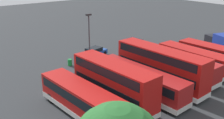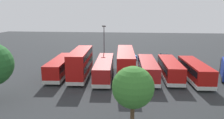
{
  "view_description": "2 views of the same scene",
  "coord_description": "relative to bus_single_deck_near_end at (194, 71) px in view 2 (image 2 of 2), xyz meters",
  "views": [
    {
      "loc": [
        22.32,
        28.63,
        13.67
      ],
      "look_at": [
        1.36,
        1.62,
        1.49
      ],
      "focal_mm": 42.69,
      "sensor_mm": 36.0,
      "label": 1
    },
    {
      "loc": [
        -1.21,
        41.13,
        10.46
      ],
      "look_at": [
        2.59,
        4.43,
        1.99
      ],
      "focal_mm": 32.76,
      "sensor_mm": 36.0,
      "label": 2
    }
  ],
  "objects": [
    {
      "name": "ground_plane",
      "position": [
        10.87,
        -9.33,
        -1.62
      ],
      "size": [
        140.0,
        140.0,
        0.0
      ],
      "primitive_type": "plane",
      "color": "#2D3033"
    },
    {
      "name": "bus_single_deck_third",
      "position": [
        7.19,
        -0.5,
        0.0
      ],
      "size": [
        2.96,
        10.87,
        2.95
      ],
      "color": "#A51919",
      "rests_on": "ground"
    },
    {
      "name": "lamp_post_tall",
      "position": [
        15.41,
        -8.35,
        3.06
      ],
      "size": [
        0.7,
        0.3,
        8.0
      ],
      "color": "#38383D",
      "rests_on": "ground"
    },
    {
      "name": "waste_bin_yellow",
      "position": [
        16.03,
        -12.69,
        -1.14
      ],
      "size": [
        0.6,
        0.6,
        0.95
      ],
      "primitive_type": "cylinder",
      "color": "#197F33",
      "rests_on": "ground"
    },
    {
      "name": "bus_double_decker_fourth",
      "position": [
        10.79,
        -0.28,
        0.83
      ],
      "size": [
        3.27,
        12.07,
        4.55
      ],
      "color": "#B71411",
      "rests_on": "ground"
    },
    {
      "name": "bus_double_decker_sixth",
      "position": [
        18.07,
        0.08,
        0.83
      ],
      "size": [
        3.27,
        10.38,
        4.55
      ],
      "color": "#B71411",
      "rests_on": "ground"
    },
    {
      "name": "bus_single_deck_second",
      "position": [
        3.62,
        -0.81,
        -0.0
      ],
      "size": [
        2.82,
        10.32,
        2.95
      ],
      "color": "#B71411",
      "rests_on": "ground"
    },
    {
      "name": "car_hatchback_silver",
      "position": [
        2.36,
        -13.73,
        -0.92
      ],
      "size": [
        2.44,
        4.5,
        1.43
      ],
      "color": "black",
      "rests_on": "ground"
    },
    {
      "name": "bus_single_deck_fifth",
      "position": [
        14.24,
        -0.15,
        0.0
      ],
      "size": [
        3.33,
        12.11,
        2.95
      ],
      "color": "#A51919",
      "rests_on": "ground"
    },
    {
      "name": "tree_rightmost",
      "position": [
        9.57,
        15.58,
        2.73
      ],
      "size": [
        3.58,
        3.58,
        6.16
      ],
      "color": "#4C3823",
      "rests_on": "ground"
    },
    {
      "name": "bus_single_deck_near_end",
      "position": [
        0.0,
        0.0,
        0.0
      ],
      "size": [
        3.13,
        10.47,
        2.95
      ],
      "color": "#B71411",
      "rests_on": "ground"
    },
    {
      "name": "bus_single_deck_seventh",
      "position": [
        21.66,
        -0.37,
        0.0
      ],
      "size": [
        3.28,
        10.86,
        2.95
      ],
      "color": "#B71411",
      "rests_on": "ground"
    },
    {
      "name": "car_small_green",
      "position": [
        10.87,
        -13.96,
        -0.92
      ],
      "size": [
        4.36,
        2.63,
        1.43
      ],
      "color": "#1E479E",
      "rests_on": "ground"
    }
  ]
}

